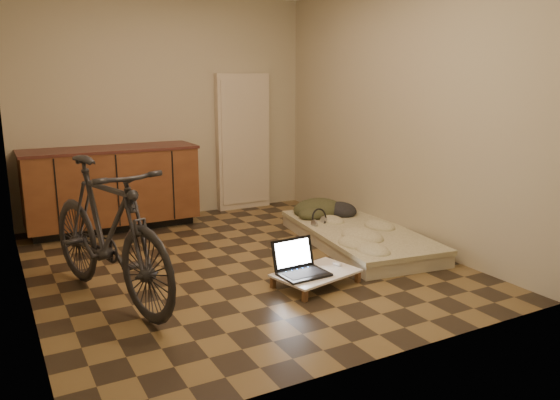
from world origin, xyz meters
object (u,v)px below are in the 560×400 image
futon (358,236)px  laptop (300,267)px  lap_desk (316,274)px  bicycle (107,225)px

futon → laptop: 1.32m
futon → laptop: bearing=-139.6°
futon → lap_desk: futon is taller
bicycle → lap_desk: size_ratio=2.46×
futon → laptop: laptop is taller
lap_desk → laptop: bearing=152.1°
lap_desk → futon: bearing=24.7°
futon → lap_desk: 1.23m
laptop → bicycle: bearing=159.2°
futon → lap_desk: bearing=-135.0°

